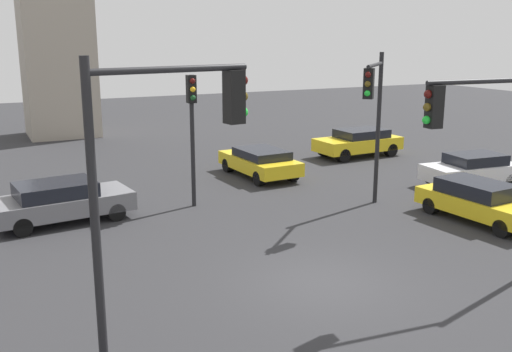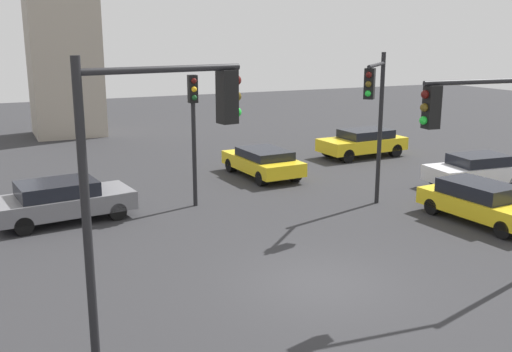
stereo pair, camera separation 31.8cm
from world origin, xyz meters
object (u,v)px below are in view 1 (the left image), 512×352
Objects in this scene: car_1 at (260,161)px; car_3 at (479,201)px; traffic_light_0 at (164,156)px; traffic_light_2 at (494,134)px; car_5 at (472,169)px; car_6 at (359,142)px; traffic_light_1 at (374,104)px; traffic_light_3 at (192,116)px; car_2 at (61,201)px.

car_1 is 9.99m from car_3.
traffic_light_0 is 8.57m from traffic_light_2.
car_5 reaches higher than car_1.
car_6 is at bearing 35.88° from traffic_light_0.
traffic_light_1 is 1.25× the size of car_3.
car_5 is (15.97, 8.08, -3.48)m from traffic_light_0.
car_1 is at bearing 12.49° from car_6.
car_5 is (6.17, 1.16, -3.20)m from traffic_light_1.
traffic_light_1 is 1.04× the size of traffic_light_2.
traffic_light_0 is at bearing -8.67° from traffic_light_1.
traffic_light_2 reaches higher than traffic_light_3.
traffic_light_0 is 1.32× the size of car_3.
car_6 reaches higher than car_3.
traffic_light_2 is 16.69m from car_6.
traffic_light_1 is at bearing 53.96° from car_6.
traffic_light_2 is at bearing -50.04° from car_3.
traffic_light_3 is at bearing -75.60° from traffic_light_1.
car_1 is 0.95× the size of car_2.
traffic_light_1 reaches higher than car_1.
traffic_light_1 is 6.54m from traffic_light_3.
traffic_light_1 reaches higher than traffic_light_3.
traffic_light_2 is (-1.24, -6.47, -0.01)m from traffic_light_1.
car_5 is (7.41, 7.63, -3.19)m from traffic_light_2.
traffic_light_3 is at bearing -130.87° from car_3.
car_1 is (8.59, 13.53, -3.50)m from traffic_light_0.
traffic_light_0 is at bearing -93.82° from car_2.
car_2 is 1.05× the size of car_3.
car_1 is at bearing -161.80° from car_3.
car_6 is at bearing 118.35° from traffic_light_3.
traffic_light_0 is at bearing 144.27° from car_1.
traffic_light_0 reaches higher than traffic_light_2.
traffic_light_1 is 1.19× the size of car_2.
car_6 is at bearing -78.03° from car_1.
traffic_light_2 is at bearing 176.53° from car_1.
car_3 is 5.12m from car_5.
car_5 is 7.32m from car_6.
traffic_light_0 is 11.21m from traffic_light_3.
traffic_light_3 is 12.23m from car_5.
traffic_light_0 reaches higher than car_6.
car_5 is (7.38, -5.45, 0.02)m from car_1.
car_2 is at bearing -63.26° from traffic_light_1.
traffic_light_2 is 1.12× the size of traffic_light_3.
traffic_light_3 is 1.17× the size of car_5.
traffic_light_0 is 21.99m from car_6.
traffic_light_0 is 1.43× the size of car_5.
traffic_light_3 reaches higher than car_6.
car_2 is (-9.06, 10.09, -3.17)m from traffic_light_2.
traffic_light_3 is 1.05× the size of car_6.
car_2 is at bearing -120.28° from car_3.
traffic_light_2 is 13.92m from car_2.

